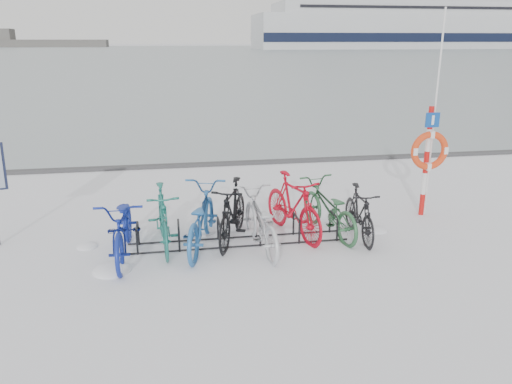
{
  "coord_description": "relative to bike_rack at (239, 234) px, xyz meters",
  "views": [
    {
      "loc": [
        -1.13,
        -8.4,
        3.57
      ],
      "look_at": [
        0.42,
        0.6,
        0.77
      ],
      "focal_mm": 35.0,
      "sensor_mm": 36.0,
      "label": 1
    }
  ],
  "objects": [
    {
      "name": "ground",
      "position": [
        0.0,
        0.0,
        -0.18
      ],
      "size": [
        900.0,
        900.0,
        0.0
      ],
      "primitive_type": "plane",
      "color": "white",
      "rests_on": "ground"
    },
    {
      "name": "ice_sheet",
      "position": [
        0.0,
        155.0,
        -0.17
      ],
      "size": [
        400.0,
        298.0,
        0.02
      ],
      "primitive_type": "cube",
      "color": "#9AA8AE",
      "rests_on": "ground"
    },
    {
      "name": "quay_edge",
      "position": [
        0.0,
        5.9,
        -0.13
      ],
      "size": [
        400.0,
        0.25,
        0.1
      ],
      "primitive_type": "cube",
      "color": "#3F3F42",
      "rests_on": "ground"
    },
    {
      "name": "bike_rack",
      "position": [
        0.0,
        0.0,
        0.0
      ],
      "size": [
        4.0,
        0.48,
        0.46
      ],
      "color": "black",
      "rests_on": "ground"
    },
    {
      "name": "lifebuoy_station",
      "position": [
        4.04,
        0.81,
        1.22
      ],
      "size": [
        0.8,
        0.23,
        4.17
      ],
      "color": "red",
      "rests_on": "ground"
    },
    {
      "name": "cruise_ferry",
      "position": [
        107.03,
        187.62,
        13.23
      ],
      "size": [
        149.83,
        28.23,
        49.23
      ],
      "color": "white",
      "rests_on": "ground"
    },
    {
      "name": "bike_0",
      "position": [
        -1.99,
        -0.22,
        0.39
      ],
      "size": [
        0.78,
        2.17,
        1.13
      ],
      "primitive_type": "imported",
      "rotation": [
        0.0,
        0.0,
        -0.01
      ],
      "color": "navy",
      "rests_on": "ground"
    },
    {
      "name": "bike_1",
      "position": [
        -1.35,
        0.06,
        0.39
      ],
      "size": [
        0.67,
        1.93,
        1.14
      ],
      "primitive_type": "imported",
      "rotation": [
        0.0,
        0.0,
        0.07
      ],
      "color": "#1E6D61",
      "rests_on": "ground"
    },
    {
      "name": "bike_2",
      "position": [
        -0.69,
        -0.04,
        0.39
      ],
      "size": [
        1.27,
        2.29,
        1.14
      ],
      "primitive_type": "imported",
      "rotation": [
        0.0,
        0.0,
        2.89
      ],
      "color": "#2764AA",
      "rests_on": "ground"
    },
    {
      "name": "bike_3",
      "position": [
        -0.09,
        0.15,
        0.4
      ],
      "size": [
        1.19,
        1.99,
        1.16
      ],
      "primitive_type": "imported",
      "rotation": [
        0.0,
        0.0,
        -0.36
      ],
      "color": "black",
      "rests_on": "ground"
    },
    {
      "name": "bike_4",
      "position": [
        0.35,
        -0.28,
        0.35
      ],
      "size": [
        0.9,
        2.07,
        1.06
      ],
      "primitive_type": "imported",
      "rotation": [
        0.0,
        0.0,
        3.24
      ],
      "color": "#B8BAC0",
      "rests_on": "ground"
    },
    {
      "name": "bike_5",
      "position": [
        1.08,
        0.25,
        0.42
      ],
      "size": [
        1.12,
        2.09,
        1.21
      ],
      "primitive_type": "imported",
      "rotation": [
        0.0,
        0.0,
        0.29
      ],
      "color": "red",
      "rests_on": "ground"
    },
    {
      "name": "bike_6",
      "position": [
        1.75,
        0.21,
        0.34
      ],
      "size": [
        1.1,
        2.1,
        1.05
      ],
      "primitive_type": "imported",
      "rotation": [
        0.0,
        0.0,
        3.35
      ],
      "color": "#2B5E39",
      "rests_on": "ground"
    },
    {
      "name": "bike_7",
      "position": [
        2.26,
        -0.09,
        0.32
      ],
      "size": [
        0.56,
        1.7,
        1.01
      ],
      "primitive_type": "imported",
      "rotation": [
        0.0,
        0.0,
        -0.05
      ],
      "color": "black",
      "rests_on": "ground"
    },
    {
      "name": "snow_drifts",
      "position": [
        -0.61,
        -0.03,
        -0.18
      ],
      "size": [
        5.86,
        2.02,
        0.22
      ],
      "color": "white",
      "rests_on": "ground"
    }
  ]
}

